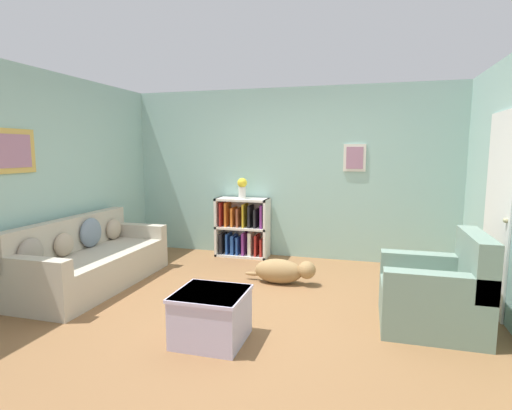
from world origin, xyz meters
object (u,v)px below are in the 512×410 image
(dog, at_px, (283,271))
(coffee_table, at_px, (211,315))
(couch, at_px, (91,261))
(vase, at_px, (242,187))
(recliner_chair, at_px, (438,294))
(bookshelf, at_px, (243,229))

(dog, bearing_deg, coffee_table, -99.89)
(couch, distance_m, vase, 2.42)
(coffee_table, height_order, dog, coffee_table)
(recliner_chair, distance_m, vase, 3.30)
(recliner_chair, height_order, dog, recliner_chair)
(recliner_chair, distance_m, coffee_table, 2.11)
(coffee_table, distance_m, dog, 1.69)
(couch, bearing_deg, recliner_chair, -1.99)
(dog, bearing_deg, bookshelf, 127.97)
(couch, height_order, recliner_chair, recliner_chair)
(bookshelf, distance_m, coffee_table, 2.87)
(couch, xyz_separation_m, bookshelf, (1.38, 1.84, 0.13))
(vase, bearing_deg, coffee_table, -77.91)
(bookshelf, relative_size, vase, 2.89)
(bookshelf, height_order, dog, bookshelf)
(recliner_chair, xyz_separation_m, vase, (-2.54, 1.96, 0.77))
(coffee_table, relative_size, vase, 1.89)
(coffee_table, xyz_separation_m, dog, (0.29, 1.66, -0.08))
(bookshelf, bearing_deg, coffee_table, -77.95)
(couch, height_order, bookshelf, bookshelf)
(coffee_table, bearing_deg, recliner_chair, 23.05)
(couch, distance_m, dog, 2.38)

